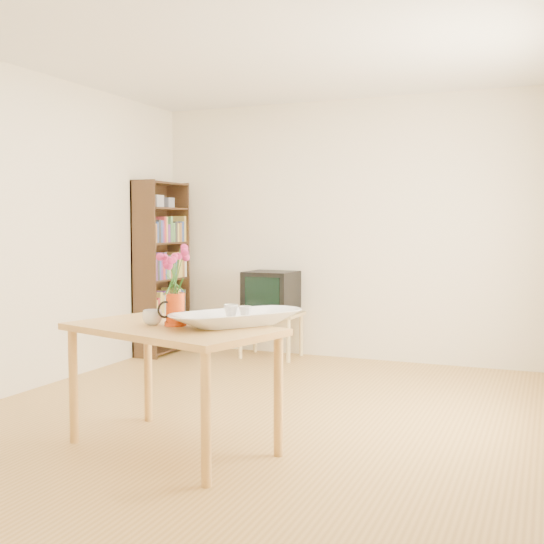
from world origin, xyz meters
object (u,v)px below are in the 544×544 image
at_px(table, 172,341).
at_px(mug, 152,318).
at_px(bowl, 237,283).
at_px(pitcher, 175,311).
at_px(television, 272,291).

bearing_deg(table, mug, -154.19).
bearing_deg(table, bowl, 38.57).
relative_size(table, mug, 11.92).
bearing_deg(pitcher, bowl, 47.45).
bearing_deg(television, table, -76.88).
height_order(mug, bowl, bowl).
height_order(bowl, television, bowl).
bearing_deg(bowl, pitcher, -160.02).
distance_m(mug, bowl, 0.55).
relative_size(bowl, television, 1.08).
height_order(table, bowl, bowl).
relative_size(table, pitcher, 7.12).
height_order(pitcher, mug, pitcher).
distance_m(table, television, 2.92).
bearing_deg(mug, television, -97.83).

